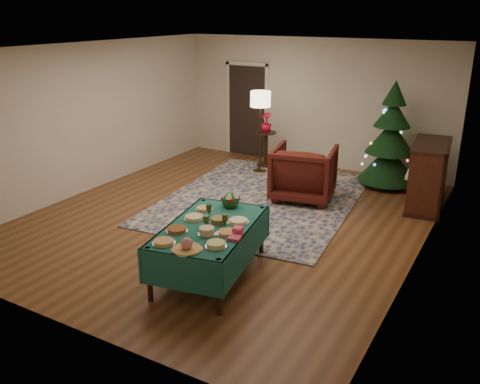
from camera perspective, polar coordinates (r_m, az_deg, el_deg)
The scene contains 26 objects.
room_shell at distance 7.98m, azimuth -1.30°, elevation 6.18°, with size 7.00×7.00×7.00m.
doorway at distance 11.77m, azimuth 0.79°, elevation 9.36°, with size 1.08×0.04×2.16m.
rug at distance 9.18m, azimuth 2.43°, elevation -0.75°, with size 3.20×4.20×0.02m, color #141E4B.
buffet_table at distance 6.40m, azimuth -3.38°, elevation -4.93°, with size 1.35×1.94×0.69m.
platter_0 at distance 5.92m, azimuth -8.55°, elevation -5.58°, with size 0.27×0.27×0.04m.
platter_1 at distance 5.73m, azimuth -5.99°, elevation -6.00°, with size 0.35×0.35×0.15m.
platter_2 at distance 5.79m, azimuth -2.72°, elevation -5.92°, with size 0.25×0.25×0.06m.
platter_3 at distance 6.21m, azimuth -7.11°, elevation -4.24°, with size 0.27×0.27×0.05m.
platter_4 at distance 6.08m, azimuth -3.76°, elevation -4.43°, with size 0.21×0.21×0.09m.
platter_5 at distance 6.11m, azimuth -1.44°, elevation -4.58°, with size 0.26×0.26×0.04m.
platter_6 at distance 6.54m, azimuth -5.16°, elevation -2.89°, with size 0.27×0.27×0.05m.
platter_7 at distance 6.42m, azimuth -2.41°, elevation -3.20°, with size 0.24×0.24×0.07m.
platter_8 at distance 6.43m, azimuth -0.18°, elevation -3.28°, with size 0.28×0.28×0.04m.
platter_9 at distance 6.84m, azimuth -4.05°, elevation -1.87°, with size 0.24×0.24×0.04m.
goblet_0 at distance 6.62m, azimuth -3.51°, elevation -1.97°, with size 0.07×0.07×0.16m.
goblet_1 at distance 6.29m, azimuth -1.69°, elevation -3.15°, with size 0.07×0.07×0.16m.
goblet_2 at distance 6.26m, azimuth -3.83°, elevation -3.29°, with size 0.07×0.07×0.16m.
napkin_stack at distance 5.96m, azimuth -0.60°, elevation -5.20°, with size 0.14×0.14×0.04m, color #D33A57.
gift_box at distance 6.08m, azimuth -0.24°, elevation -4.38°, with size 0.11×0.11×0.09m, color #F8446F.
centerpiece at distance 6.89m, azimuth -1.08°, elevation -0.73°, with size 0.25×0.25×0.29m.
armchair at distance 9.08m, azimuth 7.18°, elevation 2.40°, with size 1.05×0.98×1.08m, color #47140F.
floor_lamp at distance 10.38m, azimuth 2.31°, elevation 9.84°, with size 0.41×0.41×1.69m.
side_table at distance 11.03m, azimuth 2.91°, elevation 4.78°, with size 0.43×0.43×0.77m.
potted_plant at distance 10.91m, azimuth 2.96°, elevation 7.36°, with size 0.23×0.41×0.23m, color red.
christmas_tree at distance 10.06m, azimuth 16.53°, elevation 5.66°, with size 1.39×1.39×2.03m.
piano at distance 9.23m, azimuth 20.36°, elevation 1.68°, with size 0.74×1.37×1.14m.
Camera 1 is at (4.00, -6.64, 3.23)m, focal length 38.00 mm.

